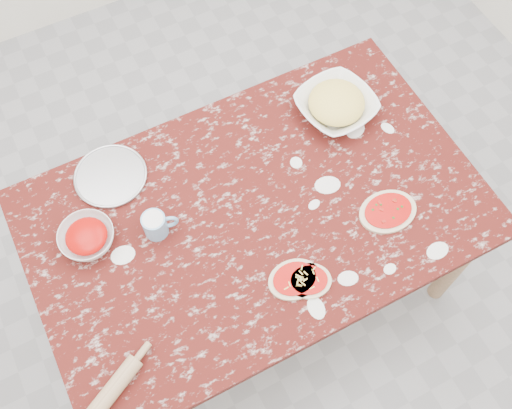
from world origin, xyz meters
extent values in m
plane|color=gray|center=(0.00, 0.00, 0.00)|extent=(4.00, 4.00, 0.00)
cube|color=#42100D|center=(0.00, 0.00, 0.73)|extent=(1.60, 1.00, 0.04)
cube|color=tan|center=(0.00, 0.00, 0.67)|extent=(1.50, 0.90, 0.08)
cylinder|color=tan|center=(0.72, -0.42, 0.35)|extent=(0.07, 0.07, 0.71)
cylinder|color=tan|center=(-0.72, 0.42, 0.35)|extent=(0.07, 0.07, 0.71)
cylinder|color=tan|center=(0.72, 0.42, 0.35)|extent=(0.07, 0.07, 0.71)
cylinder|color=#B2B2B7|center=(-0.41, 0.37, 0.76)|extent=(0.31, 0.31, 0.01)
imported|color=white|center=(-0.57, 0.16, 0.78)|extent=(0.20, 0.20, 0.06)
imported|color=white|center=(0.47, 0.24, 0.79)|extent=(0.33, 0.33, 0.07)
cylinder|color=#76ACD7|center=(-0.34, 0.09, 0.80)|extent=(0.08, 0.08, 0.10)
torus|color=#76ACD7|center=(-0.30, 0.08, 0.80)|extent=(0.07, 0.03, 0.07)
cylinder|color=silver|center=(-0.34, 0.09, 0.83)|extent=(0.07, 0.07, 0.01)
ellipsoid|color=beige|center=(-0.01, -0.29, 0.76)|extent=(0.19, 0.16, 0.01)
ellipsoid|color=red|center=(-0.01, -0.29, 0.76)|extent=(0.16, 0.13, 0.00)
ellipsoid|color=beige|center=(0.04, -0.32, 0.76)|extent=(0.18, 0.17, 0.01)
ellipsoid|color=red|center=(0.04, -0.32, 0.76)|extent=(0.15, 0.14, 0.00)
ellipsoid|color=beige|center=(0.41, -0.22, 0.76)|extent=(0.22, 0.17, 0.01)
ellipsoid|color=red|center=(0.41, -0.22, 0.76)|extent=(0.18, 0.14, 0.00)
cylinder|color=tan|center=(-0.69, -0.36, 0.78)|extent=(0.26, 0.17, 0.05)
camera|label=1|loc=(-0.43, -0.83, 2.61)|focal=41.14mm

